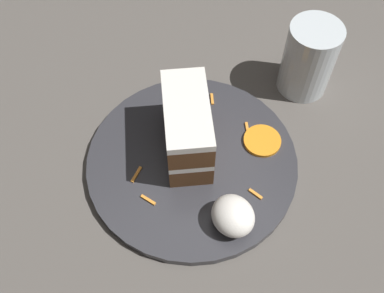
{
  "coord_description": "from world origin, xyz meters",
  "views": [
    {
      "loc": [
        0.29,
        -0.2,
        0.6
      ],
      "look_at": [
        0.02,
        -0.02,
        0.08
      ],
      "focal_mm": 42.0,
      "sensor_mm": 36.0,
      "label": 1
    }
  ],
  "objects": [
    {
      "name": "dining_table",
      "position": [
        0.0,
        0.0,
        0.02
      ],
      "size": [
        1.07,
        1.02,
        0.04
      ],
      "primitive_type": "cube",
      "color": "#56514C",
      "rests_on": "ground"
    },
    {
      "name": "drinking_glass",
      "position": [
        -0.01,
        0.21,
        0.09
      ],
      "size": [
        0.08,
        0.08,
        0.12
      ],
      "color": "silver",
      "rests_on": "dining_table"
    },
    {
      "name": "ground_plane",
      "position": [
        0.0,
        0.0,
        0.0
      ],
      "size": [
        6.0,
        6.0,
        0.0
      ],
      "primitive_type": "plane",
      "color": "black",
      "rests_on": "ground"
    },
    {
      "name": "cake_slice",
      "position": [
        0.0,
        -0.02,
        0.1
      ],
      "size": [
        0.14,
        0.11,
        0.1
      ],
      "rotation": [
        0.0,
        0.0,
        1.09
      ],
      "color": "brown",
      "rests_on": "plate"
    },
    {
      "name": "cream_dollop",
      "position": [
        0.13,
        -0.03,
        0.07
      ],
      "size": [
        0.06,
        0.05,
        0.04
      ],
      "primitive_type": "ellipsoid",
      "color": "white",
      "rests_on": "plate"
    },
    {
      "name": "carrot_shreds_scatter",
      "position": [
        0.01,
        -0.02,
        0.05
      ],
      "size": [
        0.22,
        0.2,
        0.0
      ],
      "color": "orange",
      "rests_on": "plate"
    },
    {
      "name": "orange_garnish",
      "position": [
        0.05,
        0.08,
        0.05
      ],
      "size": [
        0.05,
        0.05,
        0.01
      ],
      "primitive_type": "cylinder",
      "color": "orange",
      "rests_on": "plate"
    },
    {
      "name": "plate",
      "position": [
        0.02,
        -0.02,
        0.04
      ],
      "size": [
        0.3,
        0.3,
        0.01
      ],
      "primitive_type": "cylinder",
      "color": "#333338",
      "rests_on": "dining_table"
    }
  ]
}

